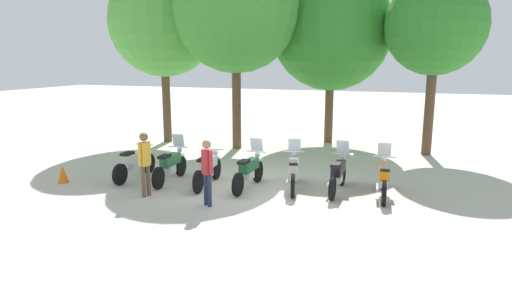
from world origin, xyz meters
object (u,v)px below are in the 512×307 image
person_0 (207,167)px  tree_1 (236,9)px  person_1 (145,159)px  traffic_cone (63,174)px  motorcycle_3 (249,171)px  motorcycle_4 (294,171)px  tree_3 (436,26)px  motorcycle_5 (338,174)px  tree_2 (332,30)px  motorcycle_6 (384,177)px  tree_0 (163,22)px  motorcycle_1 (170,165)px  motorcycle_2 (208,169)px  motorcycle_0 (135,163)px

person_0 → tree_1: (-2.16, 7.25, 4.54)m
person_1 → tree_1: (-0.25, 7.08, 4.51)m
traffic_cone → motorcycle_3: bearing=13.7°
motorcycle_4 → tree_3: tree_3 is taller
motorcycle_5 → traffic_cone: (-7.92, -1.85, -0.24)m
motorcycle_3 → tree_3: (4.79, 6.70, 4.31)m
person_0 → tree_2: size_ratio=0.23×
motorcycle_6 → tree_1: bearing=46.0°
person_1 → tree_3: size_ratio=0.26×
tree_1 → traffic_cone: size_ratio=14.64×
person_0 → tree_1: bearing=-131.3°
motorcycle_5 → tree_3: 7.89m
tree_0 → tree_1: size_ratio=0.93×
tree_2 → tree_3: size_ratio=1.10×
motorcycle_1 → person_0: person_0 is taller
tree_0 → motorcycle_3: bearing=-43.6°
traffic_cone → tree_0: bearing=94.8°
person_1 → tree_2: size_ratio=0.24×
person_0 → person_1: 1.92m
person_0 → motorcycle_2: bearing=-122.4°
motorcycle_4 → tree_0: bearing=39.5°
tree_1 → motorcycle_3: bearing=-64.5°
motorcycle_1 → motorcycle_6: (6.14, 0.67, 0.00)m
person_0 → tree_2: bearing=-154.4°
motorcycle_1 → person_1: person_1 is taller
tree_3 → motorcycle_0: bearing=-140.9°
person_0 → motorcycle_3: bearing=-160.5°
motorcycle_2 → tree_1: bearing=7.6°
tree_1 → traffic_cone: bearing=-113.2°
person_0 → motorcycle_5: bearing=161.5°
motorcycle_4 → tree_1: bearing=23.1°
tree_0 → person_0: bearing=-53.5°
motorcycle_0 → person_1: person_1 is taller
person_1 → motorcycle_4: bearing=-131.3°
motorcycle_0 → tree_3: tree_3 is taller
motorcycle_3 → person_0: (-0.41, -1.85, 0.48)m
motorcycle_2 → traffic_cone: size_ratio=3.98×
motorcycle_4 → person_0: (-1.63, -2.21, 0.48)m
motorcycle_5 → tree_1: tree_1 is taller
motorcycle_0 → motorcycle_5: (6.14, 0.69, 0.01)m
motorcycle_0 → tree_1: (1.11, 5.58, 5.03)m
motorcycle_3 → tree_0: 9.56m
motorcycle_4 → person_0: bearing=129.7°
tree_2 → motorcycle_1: bearing=-111.1°
motorcycle_0 → tree_1: tree_1 is taller
motorcycle_2 → motorcycle_4: bearing=-84.6°
motorcycle_0 → motorcycle_5: 6.18m
tree_2 → motorcycle_0: bearing=-118.1°
motorcycle_5 → motorcycle_0: bearing=96.7°
tree_3 → motorcycle_5: bearing=-110.7°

